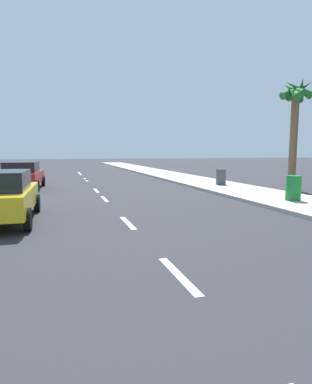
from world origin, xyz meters
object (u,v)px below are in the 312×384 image
at_px(parked_car_yellow, 0,195).
at_px(trash_bin_far, 221,177).
at_px(palm_tree_mid, 295,105).
at_px(parked_car_red, 22,175).
at_px(trash_bin_near, 293,188).

distance_m(parked_car_yellow, trash_bin_far, 13.19).
distance_m(parked_car_yellow, palm_tree_mid, 15.29).
bearing_deg(palm_tree_mid, parked_car_red, 162.11).
bearing_deg(parked_car_yellow, trash_bin_near, 3.22).
distance_m(parked_car_red, palm_tree_mid, 15.61).
distance_m(palm_tree_mid, trash_bin_near, 6.49).
bearing_deg(parked_car_yellow, parked_car_red, 92.92).
bearing_deg(parked_car_yellow, trash_bin_far, 33.33).
relative_size(parked_car_red, palm_tree_mid, 0.75).
height_order(parked_car_yellow, palm_tree_mid, palm_tree_mid).
bearing_deg(parked_car_red, trash_bin_near, -34.46).
height_order(parked_car_yellow, parked_car_red, same).
xyz_separation_m(parked_car_yellow, trash_bin_near, (10.95, 0.38, -0.19)).
height_order(parked_car_red, trash_bin_far, parked_car_red).
bearing_deg(parked_car_yellow, palm_tree_mid, 18.44).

